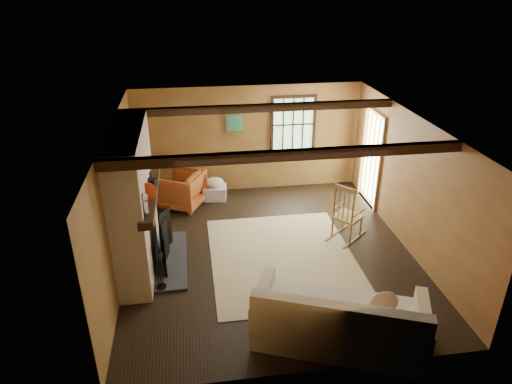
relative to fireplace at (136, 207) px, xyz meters
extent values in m
plane|color=black|center=(2.23, 0.00, -1.10)|extent=(5.50, 5.50, 0.00)
cube|color=#9C6737|center=(2.23, 2.75, 0.10)|extent=(5.00, 0.02, 2.40)
cube|color=#9C6737|center=(2.23, -2.75, 0.10)|extent=(5.00, 0.02, 2.40)
cube|color=#9C6737|center=(-0.27, 0.00, 0.10)|extent=(0.02, 5.50, 2.40)
cube|color=#9C6737|center=(4.73, 0.00, 0.10)|extent=(0.02, 5.50, 2.40)
cube|color=white|center=(2.23, 0.00, 1.30)|extent=(5.00, 5.50, 0.02)
cube|color=#301E10|center=(2.23, -1.20, 1.23)|extent=(5.00, 0.12, 0.14)
cube|color=#301E10|center=(2.23, 1.20, 1.23)|extent=(5.00, 0.12, 0.14)
cube|color=#301E10|center=(3.23, 2.72, 0.40)|extent=(1.02, 0.06, 1.32)
cube|color=#B7E9B2|center=(3.23, 2.75, 0.40)|extent=(0.90, 0.01, 1.20)
cube|color=#301E10|center=(3.23, 2.73, 0.40)|extent=(0.90, 0.03, 0.02)
cube|color=olive|center=(4.70, 1.70, -0.10)|extent=(0.06, 1.00, 2.06)
cube|color=#B7E9B2|center=(4.72, 1.70, -0.10)|extent=(0.01, 0.80, 1.85)
cube|color=olive|center=(1.93, 2.72, 0.50)|extent=(0.42, 0.03, 0.42)
cube|color=#287A7A|center=(1.93, 2.71, 0.50)|extent=(0.36, 0.01, 0.36)
cube|color=#A4523F|center=(-0.02, 0.00, 0.10)|extent=(0.50, 2.20, 2.40)
cube|color=black|center=(0.05, 0.00, -0.65)|extent=(0.38, 1.00, 0.85)
cube|color=#36363B|center=(0.48, 0.00, -1.08)|extent=(0.55, 1.80, 0.05)
cube|color=#301E10|center=(0.26, 0.00, 0.25)|extent=(0.22, 2.30, 0.12)
cube|color=black|center=(0.41, -0.37, -0.68)|extent=(0.06, 0.37, 0.74)
cube|color=black|center=(0.41, 0.01, -0.68)|extent=(0.09, 0.37, 0.74)
cube|color=black|center=(0.41, 0.39, -0.68)|extent=(0.20, 0.33, 0.74)
cylinder|color=black|center=(0.35, -0.80, -1.04)|extent=(0.16, 0.16, 0.02)
cylinder|color=black|center=(0.31, -0.83, -0.72)|extent=(0.01, 0.01, 0.67)
cylinder|color=black|center=(0.35, -0.80, -0.72)|extent=(0.01, 0.01, 0.67)
cylinder|color=black|center=(0.38, -0.77, -0.72)|extent=(0.01, 0.01, 0.67)
cylinder|color=silver|center=(0.25, -0.89, 0.42)|extent=(0.10, 0.10, 0.23)
sphere|color=silver|center=(0.25, -0.89, 0.60)|extent=(0.12, 0.12, 0.12)
cylinder|color=red|center=(0.25, -0.42, 0.45)|extent=(0.29, 0.09, 0.29)
cube|color=black|center=(0.25, 0.10, 0.37)|extent=(0.26, 0.21, 0.13)
cylinder|color=#301E10|center=(0.25, 0.46, 0.35)|extent=(0.07, 0.07, 0.09)
cylinder|color=#301E10|center=(0.25, 0.51, 0.35)|extent=(0.07, 0.07, 0.08)
cube|color=tan|center=(2.43, -0.20, -1.10)|extent=(2.50, 3.00, 0.01)
cube|color=#A69450|center=(3.76, 0.32, -0.67)|extent=(0.64, 0.64, 0.05)
cube|color=olive|center=(3.62, 0.19, -0.03)|extent=(0.33, 0.37, 0.08)
cylinder|color=olive|center=(4.04, 0.30, -0.88)|extent=(0.03, 0.03, 0.42)
cylinder|color=olive|center=(3.78, 0.59, -0.88)|extent=(0.03, 0.03, 0.42)
cylinder|color=olive|center=(3.75, 0.05, -0.88)|extent=(0.03, 0.03, 0.42)
cylinder|color=olive|center=(3.49, 0.34, -0.88)|extent=(0.03, 0.03, 0.42)
cylinder|color=olive|center=(3.75, 0.05, -0.33)|extent=(0.03, 0.03, 0.72)
cylinder|color=olive|center=(3.49, 0.34, -0.33)|extent=(0.03, 0.03, 0.72)
cylinder|color=olive|center=(3.68, 0.12, -0.35)|extent=(0.02, 0.02, 0.60)
cylinder|color=olive|center=(3.62, 0.19, -0.35)|extent=(0.02, 0.02, 0.60)
cylinder|color=olive|center=(3.56, 0.27, -0.35)|extent=(0.02, 0.02, 0.60)
cube|color=olive|center=(3.90, 0.16, -0.51)|extent=(0.33, 0.29, 0.03)
cube|color=olive|center=(3.62, 0.48, -0.51)|extent=(0.33, 0.29, 0.03)
cube|color=olive|center=(3.89, 0.18, -1.09)|extent=(0.64, 0.57, 0.03)
cube|color=olive|center=(3.64, 0.47, -1.09)|extent=(0.64, 0.57, 0.03)
cube|color=silver|center=(2.77, -2.24, -0.86)|extent=(2.43, 1.75, 0.49)
cube|color=silver|center=(2.62, -2.64, -0.49)|extent=(2.13, 0.97, 0.61)
cube|color=silver|center=(1.79, -1.86, -0.64)|extent=(0.51, 0.99, 0.44)
cube|color=silver|center=(3.76, -2.63, -0.64)|extent=(0.51, 0.99, 0.44)
ellipsoid|color=silver|center=(3.33, -2.35, -0.49)|extent=(0.42, 0.28, 0.40)
cylinder|color=brown|center=(0.10, 2.60, -1.05)|extent=(0.38, 0.11, 0.11)
cylinder|color=brown|center=(0.22, 2.60, -1.05)|extent=(0.38, 0.11, 0.11)
cylinder|color=brown|center=(0.35, 2.60, -1.05)|extent=(0.38, 0.11, 0.11)
cylinder|color=brown|center=(0.10, 2.60, -0.93)|extent=(0.38, 0.11, 0.11)
cylinder|color=brown|center=(0.22, 2.60, -0.93)|extent=(0.38, 0.11, 0.11)
cylinder|color=brown|center=(0.35, 2.60, -0.93)|extent=(0.38, 0.11, 0.11)
cube|color=white|center=(1.41, 2.32, -0.95)|extent=(0.54, 0.44, 0.30)
ellipsoid|color=silver|center=(1.41, 2.32, -0.70)|extent=(0.45, 0.38, 0.21)
imported|color=#BF6026|center=(0.69, 2.08, -0.71)|extent=(1.14, 1.13, 0.78)
camera|label=1|loc=(0.96, -6.81, 3.44)|focal=32.00mm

